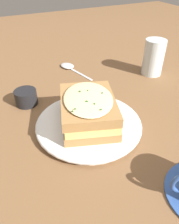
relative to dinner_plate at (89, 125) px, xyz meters
name	(u,v)px	position (x,y,z in m)	size (l,w,h in m)	color
ground_plane	(96,125)	(0.00, 0.02, -0.01)	(2.40, 2.40, 0.00)	brown
dinner_plate	(89,125)	(0.00, 0.00, 0.00)	(0.24, 0.24, 0.02)	white
sandwich	(89,110)	(0.00, 0.00, 0.04)	(0.19, 0.16, 0.07)	#A37542
water_glass	(153,57)	(-0.16, 0.31, 0.05)	(0.07, 0.07, 0.11)	silver
spoon	(69,67)	(-0.32, 0.08, -0.01)	(0.16, 0.06, 0.01)	silver
condiment_pot	(26,97)	(-0.16, -0.11, 0.01)	(0.06, 0.06, 0.04)	black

